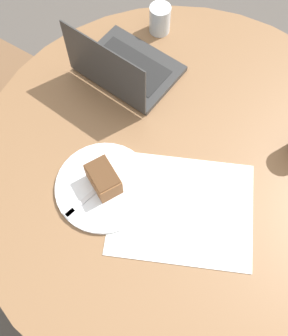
# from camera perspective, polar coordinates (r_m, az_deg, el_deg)

# --- Properties ---
(ground_plane) EXTENTS (12.00, 12.00, 0.00)m
(ground_plane) POSITION_cam_1_polar(r_m,az_deg,el_deg) (1.78, 3.56, -9.15)
(ground_plane) COLOR #4C4742
(dining_table) EXTENTS (1.21, 1.21, 0.71)m
(dining_table) POSITION_cam_1_polar(r_m,az_deg,el_deg) (1.22, 5.15, -1.38)
(dining_table) COLOR brown
(dining_table) RESTS_ON ground_plane
(paper_document) EXTENTS (0.47, 0.43, 0.00)m
(paper_document) POSITION_cam_1_polar(r_m,az_deg,el_deg) (1.06, 5.49, -5.86)
(paper_document) COLOR white
(paper_document) RESTS_ON dining_table
(plate) EXTENTS (0.27, 0.27, 0.01)m
(plate) POSITION_cam_1_polar(r_m,az_deg,el_deg) (1.08, -5.84, -2.70)
(plate) COLOR silver
(plate) RESTS_ON dining_table
(cake_slice) EXTENTS (0.11, 0.10, 0.07)m
(cake_slice) POSITION_cam_1_polar(r_m,az_deg,el_deg) (1.04, -5.90, -1.56)
(cake_slice) COLOR brown
(cake_slice) RESTS_ON plate
(fork) EXTENTS (0.06, 0.17, 0.00)m
(fork) POSITION_cam_1_polar(r_m,az_deg,el_deg) (1.06, -8.52, -4.54)
(fork) COLOR silver
(fork) RESTS_ON plate
(water_glass) EXTENTS (0.07, 0.07, 0.09)m
(water_glass) POSITION_cam_1_polar(r_m,az_deg,el_deg) (1.36, 2.31, 20.77)
(water_glass) COLOR silver
(water_glass) RESTS_ON dining_table
(laptop) EXTENTS (0.31, 0.24, 0.21)m
(laptop) POSITION_cam_1_polar(r_m,az_deg,el_deg) (1.24, -2.90, 14.29)
(laptop) COLOR #2D2D2D
(laptop) RESTS_ON dining_table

